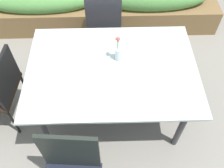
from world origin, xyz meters
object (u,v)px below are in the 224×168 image
object	(u,v)px
dining_table	(112,73)
planter_box	(98,7)
flower_vase	(118,51)
chair_far_side	(104,21)

from	to	relation	value
dining_table	planter_box	size ratio (longest dim) A/B	0.46
flower_vase	planter_box	distance (m)	1.53
chair_far_side	planter_box	world-z (taller)	chair_far_side
dining_table	planter_box	bearing A→B (deg)	96.04
dining_table	flower_vase	size ratio (longest dim) A/B	5.57
dining_table	chair_far_side	world-z (taller)	chair_far_side
dining_table	flower_vase	bearing A→B (deg)	61.41
dining_table	planter_box	xyz separation A→B (m)	(-0.16, 1.52, -0.38)
dining_table	chair_far_side	size ratio (longest dim) A/B	1.65
dining_table	flower_vase	world-z (taller)	flower_vase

